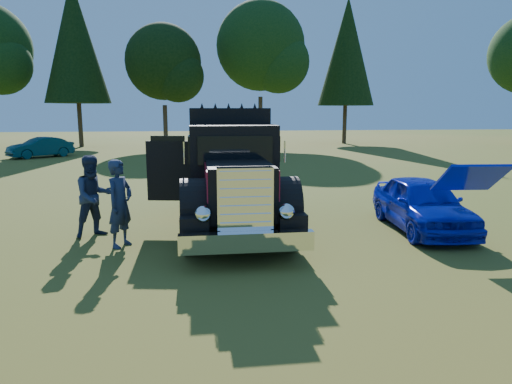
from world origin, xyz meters
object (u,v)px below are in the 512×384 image
object	(u,v)px
hotrod_coupe	(422,203)
spectator_near	(120,204)
diamond_t_truck	(232,177)
spectator_far	(94,196)
distant_teal_car	(41,147)

from	to	relation	value
hotrod_coupe	spectator_near	bearing A→B (deg)	-176.26
diamond_t_truck	spectator_far	world-z (taller)	diamond_t_truck
hotrod_coupe	spectator_far	bearing A→B (deg)	176.60
diamond_t_truck	hotrod_coupe	world-z (taller)	diamond_t_truck
diamond_t_truck	distant_teal_car	xyz separation A→B (m)	(-10.71, 19.40, -0.64)
diamond_t_truck	spectator_near	world-z (taller)	diamond_t_truck
distant_teal_car	spectator_far	bearing A→B (deg)	-19.71
diamond_t_truck	spectator_near	xyz separation A→B (m)	(-2.53, -1.41, -0.32)
hotrod_coupe	spectator_far	distance (m)	7.96
spectator_near	spectator_far	distance (m)	1.20
distant_teal_car	diamond_t_truck	bearing A→B (deg)	-11.32
spectator_far	distant_teal_car	distance (m)	21.22
diamond_t_truck	spectator_near	distance (m)	2.92
diamond_t_truck	hotrod_coupe	size ratio (longest dim) A/B	1.70
spectator_near	spectator_far	bearing A→B (deg)	67.87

